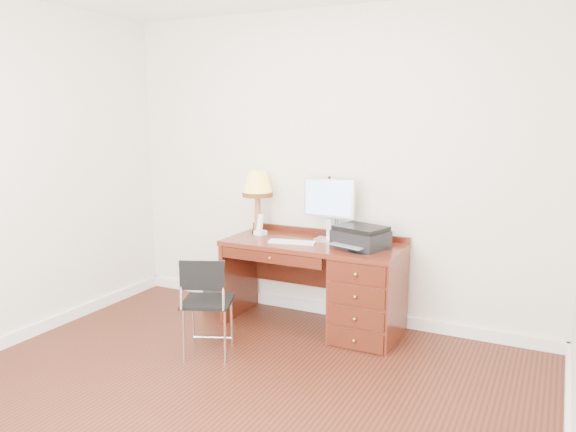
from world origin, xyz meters
The scene contains 12 objects.
ground centered at (0.00, 0.00, 0.00)m, with size 4.00×4.00×0.00m, color #34140C.
room_shell centered at (0.00, 0.63, 0.05)m, with size 4.00×4.00×4.00m.
desk centered at (0.32, 1.40, 0.41)m, with size 1.50×0.67×0.75m.
monitor centered at (0.07, 1.56, 1.08)m, with size 0.46×0.15×0.52m.
keyboard centered at (-0.15, 1.30, 0.76)m, with size 0.39×0.11×0.01m, color white.
mouse_pad centered at (0.47, 1.28, 0.76)m, with size 0.23×0.23×0.05m.
printer centered at (0.42, 1.39, 0.84)m, with size 0.47×0.42×0.18m.
leg_lamp centered at (-0.60, 1.52, 1.16)m, with size 0.27×0.27×0.56m.
phone centered at (-0.54, 1.45, 0.80)m, with size 0.10×0.10×0.19m.
pen_cup centered at (0.12, 1.60, 0.80)m, with size 0.09×0.09×0.11m, color black.
chair centered at (-0.50, 0.50, 0.47)m, with size 0.48×0.49×0.77m.
equipment_box centered at (-0.98, 1.50, 0.19)m, with size 0.32×0.32×0.37m, color black.
Camera 1 is at (1.86, -2.82, 1.82)m, focal length 35.00 mm.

